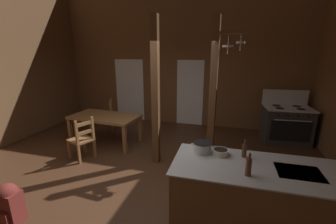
{
  "coord_description": "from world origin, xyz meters",
  "views": [
    {
      "loc": [
        1.56,
        -3.31,
        2.32
      ],
      "look_at": [
        0.5,
        0.48,
        1.22
      ],
      "focal_mm": 23.55,
      "sensor_mm": 36.0,
      "label": 1
    }
  ],
  "objects_px": {
    "ladderback_chair_by_post": "(116,116)",
    "backpack": "(9,203)",
    "dining_table": "(105,119)",
    "bottle_short_on_counter": "(249,167)",
    "kitchen_island": "(254,197)",
    "stove_range": "(286,124)",
    "ladderback_chair_near_window": "(82,139)",
    "stockpot_on_counter": "(202,147)",
    "bottle_tall_on_counter": "(244,150)",
    "mixing_bowl_on_counter": "(221,152)"
  },
  "relations": [
    {
      "from": "dining_table",
      "to": "stockpot_on_counter",
      "type": "bearing_deg",
      "value": -33.34
    },
    {
      "from": "stove_range",
      "to": "bottle_short_on_counter",
      "type": "height_order",
      "value": "stove_range"
    },
    {
      "from": "stockpot_on_counter",
      "to": "backpack",
      "type": "bearing_deg",
      "value": -156.73
    },
    {
      "from": "ladderback_chair_near_window",
      "to": "bottle_short_on_counter",
      "type": "height_order",
      "value": "bottle_short_on_counter"
    },
    {
      "from": "stove_range",
      "to": "dining_table",
      "type": "bearing_deg",
      "value": -163.1
    },
    {
      "from": "stove_range",
      "to": "mixing_bowl_on_counter",
      "type": "xyz_separation_m",
      "value": [
        -1.55,
        -3.12,
        0.45
      ]
    },
    {
      "from": "stove_range",
      "to": "backpack",
      "type": "bearing_deg",
      "value": -135.73
    },
    {
      "from": "stockpot_on_counter",
      "to": "mixing_bowl_on_counter",
      "type": "height_order",
      "value": "stockpot_on_counter"
    },
    {
      "from": "dining_table",
      "to": "ladderback_chair_near_window",
      "type": "distance_m",
      "value": 0.93
    },
    {
      "from": "dining_table",
      "to": "ladderback_chair_near_window",
      "type": "height_order",
      "value": "ladderback_chair_near_window"
    },
    {
      "from": "mixing_bowl_on_counter",
      "to": "bottle_tall_on_counter",
      "type": "height_order",
      "value": "bottle_tall_on_counter"
    },
    {
      "from": "backpack",
      "to": "stockpot_on_counter",
      "type": "relative_size",
      "value": 1.77
    },
    {
      "from": "dining_table",
      "to": "stockpot_on_counter",
      "type": "distance_m",
      "value": 3.21
    },
    {
      "from": "dining_table",
      "to": "bottle_short_on_counter",
      "type": "relative_size",
      "value": 6.17
    },
    {
      "from": "stockpot_on_counter",
      "to": "bottle_tall_on_counter",
      "type": "xyz_separation_m",
      "value": [
        0.58,
        0.01,
        0.03
      ]
    },
    {
      "from": "mixing_bowl_on_counter",
      "to": "backpack",
      "type": "bearing_deg",
      "value": -158.91
    },
    {
      "from": "dining_table",
      "to": "bottle_short_on_counter",
      "type": "xyz_separation_m",
      "value": [
        3.27,
        -2.23,
        0.36
      ]
    },
    {
      "from": "kitchen_island",
      "to": "dining_table",
      "type": "distance_m",
      "value": 3.95
    },
    {
      "from": "stove_range",
      "to": "kitchen_island",
      "type": "bearing_deg",
      "value": -107.75
    },
    {
      "from": "kitchen_island",
      "to": "stove_range",
      "type": "xyz_separation_m",
      "value": [
        1.07,
        3.35,
        0.03
      ]
    },
    {
      "from": "ladderback_chair_near_window",
      "to": "mixing_bowl_on_counter",
      "type": "relative_size",
      "value": 4.16
    },
    {
      "from": "bottle_tall_on_counter",
      "to": "bottle_short_on_counter",
      "type": "xyz_separation_m",
      "value": [
        0.02,
        -0.48,
        0.01
      ]
    },
    {
      "from": "stockpot_on_counter",
      "to": "dining_table",
      "type": "bearing_deg",
      "value": 146.66
    },
    {
      "from": "ladderback_chair_near_window",
      "to": "bottle_tall_on_counter",
      "type": "height_order",
      "value": "bottle_tall_on_counter"
    },
    {
      "from": "ladderback_chair_by_post",
      "to": "backpack",
      "type": "relative_size",
      "value": 1.59
    },
    {
      "from": "dining_table",
      "to": "ladderback_chair_by_post",
      "type": "distance_m",
      "value": 0.98
    },
    {
      "from": "kitchen_island",
      "to": "backpack",
      "type": "bearing_deg",
      "value": -165.44
    },
    {
      "from": "ladderback_chair_near_window",
      "to": "backpack",
      "type": "xyz_separation_m",
      "value": [
        0.21,
        -1.92,
        -0.14
      ]
    },
    {
      "from": "kitchen_island",
      "to": "ladderback_chair_near_window",
      "type": "bearing_deg",
      "value": 162.55
    },
    {
      "from": "backpack",
      "to": "bottle_short_on_counter",
      "type": "xyz_separation_m",
      "value": [
        3.08,
        0.59,
        0.7
      ]
    },
    {
      "from": "stove_range",
      "to": "mixing_bowl_on_counter",
      "type": "height_order",
      "value": "stove_range"
    },
    {
      "from": "ladderback_chair_near_window",
      "to": "ladderback_chair_by_post",
      "type": "height_order",
      "value": "same"
    },
    {
      "from": "dining_table",
      "to": "ladderback_chair_by_post",
      "type": "height_order",
      "value": "ladderback_chair_by_post"
    },
    {
      "from": "ladderback_chair_near_window",
      "to": "ladderback_chair_by_post",
      "type": "xyz_separation_m",
      "value": [
        -0.17,
        1.84,
        0.0
      ]
    },
    {
      "from": "stove_range",
      "to": "ladderback_chair_near_window",
      "type": "xyz_separation_m",
      "value": [
        -4.51,
        -2.27,
        -0.03
      ]
    },
    {
      "from": "stove_range",
      "to": "mixing_bowl_on_counter",
      "type": "bearing_deg",
      "value": -116.32
    },
    {
      "from": "dining_table",
      "to": "mixing_bowl_on_counter",
      "type": "bearing_deg",
      "value": -31.07
    },
    {
      "from": "dining_table",
      "to": "bottle_tall_on_counter",
      "type": "relative_size",
      "value": 6.69
    },
    {
      "from": "stove_range",
      "to": "stockpot_on_counter",
      "type": "distance_m",
      "value": 3.63
    },
    {
      "from": "ladderback_chair_by_post",
      "to": "stockpot_on_counter",
      "type": "height_order",
      "value": "stockpot_on_counter"
    },
    {
      "from": "stove_range",
      "to": "ladderback_chair_by_post",
      "type": "bearing_deg",
      "value": -174.84
    },
    {
      "from": "ladderback_chair_near_window",
      "to": "bottle_tall_on_counter",
      "type": "relative_size",
      "value": 3.6
    },
    {
      "from": "stove_range",
      "to": "ladderback_chair_near_window",
      "type": "relative_size",
      "value": 1.39
    },
    {
      "from": "dining_table",
      "to": "bottle_short_on_counter",
      "type": "bearing_deg",
      "value": -34.32
    },
    {
      "from": "kitchen_island",
      "to": "mixing_bowl_on_counter",
      "type": "distance_m",
      "value": 0.72
    },
    {
      "from": "kitchen_island",
      "to": "bottle_tall_on_counter",
      "type": "distance_m",
      "value": 0.62
    },
    {
      "from": "kitchen_island",
      "to": "backpack",
      "type": "xyz_separation_m",
      "value": [
        -3.22,
        -0.84,
        -0.13
      ]
    },
    {
      "from": "backpack",
      "to": "bottle_short_on_counter",
      "type": "distance_m",
      "value": 3.22
    },
    {
      "from": "kitchen_island",
      "to": "dining_table",
      "type": "bearing_deg",
      "value": 149.72
    },
    {
      "from": "ladderback_chair_by_post",
      "to": "bottle_short_on_counter",
      "type": "relative_size",
      "value": 3.32
    }
  ]
}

